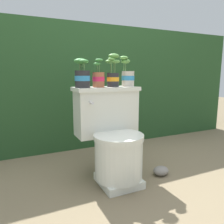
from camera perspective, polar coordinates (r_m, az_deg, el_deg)
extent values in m
plane|color=#75664C|center=(1.74, 3.77, -17.72)|extent=(12.00, 12.00, 0.00)
cube|color=#234723|center=(2.77, -9.35, 6.80)|extent=(3.99, 0.91, 1.33)
cube|color=silver|center=(1.70, 1.67, -17.34)|extent=(0.28, 0.31, 0.06)
cylinder|color=silver|center=(1.63, 1.71, -11.97)|extent=(0.35, 0.35, 0.29)
cylinder|color=silver|center=(1.58, 1.74, -6.51)|extent=(0.36, 0.36, 0.04)
cube|color=silver|center=(1.74, -1.56, -0.23)|extent=(0.48, 0.21, 0.35)
cube|color=silver|center=(1.72, -1.59, 6.07)|extent=(0.51, 0.23, 0.03)
cylinder|color=silver|center=(1.55, -5.41, 2.40)|extent=(0.02, 0.05, 0.02)
cylinder|color=#262628|center=(1.64, -7.74, 8.50)|extent=(0.11, 0.11, 0.12)
cylinder|color=#2D84BC|center=(1.64, -7.74, 8.72)|extent=(0.11, 0.11, 0.04)
cylinder|color=#332319|center=(1.64, -7.78, 10.46)|extent=(0.10, 0.10, 0.01)
cylinder|color=#4C753D|center=(1.66, -7.80, 11.56)|extent=(0.01, 0.01, 0.05)
ellipsoid|color=#387F38|center=(1.66, -7.83, 12.83)|extent=(0.09, 0.07, 0.04)
cylinder|color=#4C753D|center=(1.66, -8.20, 11.63)|extent=(0.01, 0.01, 0.06)
ellipsoid|color=#387F38|center=(1.66, -8.23, 13.03)|extent=(0.10, 0.07, 0.04)
cylinder|color=#4C753D|center=(1.64, -8.46, 11.81)|extent=(0.01, 0.01, 0.07)
ellipsoid|color=#387F38|center=(1.64, -8.50, 13.13)|extent=(0.05, 0.04, 0.02)
cylinder|color=#4C753D|center=(1.61, -7.32, 11.74)|extent=(0.01, 0.01, 0.06)
ellipsoid|color=#387F38|center=(1.62, -7.35, 13.05)|extent=(0.07, 0.05, 0.03)
cylinder|color=#9E5638|center=(1.69, -3.54, 8.41)|extent=(0.09, 0.09, 0.11)
cylinder|color=#D1234C|center=(1.69, -3.54, 8.60)|extent=(0.09, 0.09, 0.03)
cylinder|color=#332319|center=(1.69, -3.56, 10.12)|extent=(0.08, 0.08, 0.01)
cylinder|color=#4C753D|center=(1.68, -3.37, 11.77)|extent=(0.01, 0.01, 0.08)
ellipsoid|color=#387F38|center=(1.68, -3.39, 13.42)|extent=(0.06, 0.04, 0.02)
cylinder|color=#4C753D|center=(1.67, -3.91, 11.26)|extent=(0.01, 0.01, 0.05)
ellipsoid|color=#387F38|center=(1.67, -3.92, 12.43)|extent=(0.05, 0.04, 0.02)
cylinder|color=#262628|center=(1.74, 0.25, 8.39)|extent=(0.09, 0.09, 0.11)
cylinder|color=orange|center=(1.74, 0.25, 8.57)|extent=(0.10, 0.10, 0.03)
cylinder|color=#332319|center=(1.74, 0.26, 9.96)|extent=(0.09, 0.09, 0.01)
cylinder|color=#4C753D|center=(1.76, -0.34, 11.46)|extent=(0.01, 0.01, 0.08)
ellipsoid|color=#569342|center=(1.76, -0.34, 13.06)|extent=(0.09, 0.06, 0.03)
cylinder|color=#4C753D|center=(1.74, 0.57, 12.11)|extent=(0.01, 0.01, 0.12)
ellipsoid|color=#569342|center=(1.75, 0.58, 14.42)|extent=(0.09, 0.06, 0.04)
cylinder|color=#4C753D|center=(1.74, 0.77, 11.46)|extent=(0.01, 0.01, 0.08)
ellipsoid|color=#569342|center=(1.74, 0.78, 13.07)|extent=(0.09, 0.06, 0.03)
cylinder|color=#4C753D|center=(1.72, -0.20, 11.83)|extent=(0.01, 0.01, 0.10)
ellipsoid|color=#569342|center=(1.72, -0.20, 13.70)|extent=(0.06, 0.04, 0.02)
cylinder|color=beige|center=(1.81, 4.19, 8.65)|extent=(0.10, 0.10, 0.12)
cylinder|color=#2D84BC|center=(1.81, 4.20, 8.84)|extent=(0.10, 0.10, 0.04)
cylinder|color=#332319|center=(1.81, 4.22, 10.40)|extent=(0.09, 0.09, 0.01)
cylinder|color=#4C753D|center=(1.84, 3.56, 11.68)|extent=(0.01, 0.01, 0.07)
ellipsoid|color=#569342|center=(1.84, 3.58, 13.09)|extent=(0.08, 0.06, 0.04)
cylinder|color=#4C753D|center=(1.82, 3.11, 12.14)|extent=(0.01, 0.01, 0.10)
ellipsoid|color=#569342|center=(1.82, 3.13, 13.97)|extent=(0.07, 0.05, 0.03)
ellipsoid|color=gray|center=(1.87, 12.64, -14.75)|extent=(0.13, 0.10, 0.07)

